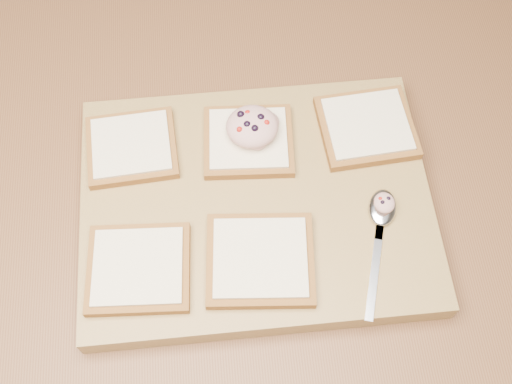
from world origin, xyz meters
The scene contains 11 objects.
ground centered at (0.00, 0.00, 0.00)m, with size 4.00×4.00×0.00m, color #515459.
island_counter centered at (0.00, 0.00, 0.45)m, with size 2.00×0.80×0.90m.
cutting_board centered at (-0.09, -0.02, 0.92)m, with size 0.45×0.34×0.04m, color #A08144.
bread_far_left centered at (-0.25, 0.06, 0.94)m, with size 0.12×0.11×0.02m.
bread_far_center centered at (-0.10, 0.06, 0.94)m, with size 0.12×0.11×0.02m.
bread_far_right centered at (0.06, 0.06, 0.94)m, with size 0.13×0.12×0.02m.
bread_near_left centered at (-0.24, -0.11, 0.94)m, with size 0.13×0.12×0.02m.
bread_near_center centered at (-0.10, -0.11, 0.94)m, with size 0.14×0.13×0.02m.
tuna_salad_dollop centered at (-0.09, 0.06, 0.97)m, with size 0.07×0.06×0.03m.
spoon centered at (0.06, -0.07, 0.94)m, with size 0.07×0.17×0.01m.
spoon_salad centered at (0.06, -0.06, 0.95)m, with size 0.03×0.03×0.02m.
Camera 1 is at (-0.13, -0.39, 1.67)m, focal length 45.00 mm.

